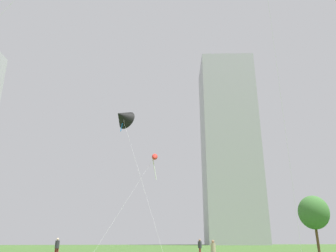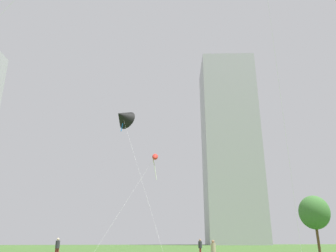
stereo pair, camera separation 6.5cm
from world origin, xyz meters
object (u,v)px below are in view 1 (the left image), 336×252
(person_standing_0, at_px, (57,246))
(person_standing_2, at_px, (213,250))
(kite_flying_4, at_px, (155,157))
(park_tree_0, at_px, (314,212))
(person_standing_1, at_px, (200,246))
(kite_flying_1, at_px, (122,117))
(distant_highrise_1, at_px, (229,148))

(person_standing_0, height_order, person_standing_2, person_standing_0)
(person_standing_0, relative_size, kite_flying_4, 0.15)
(kite_flying_4, distance_m, park_tree_0, 21.50)
(kite_flying_4, xyz_separation_m, park_tree_0, (20.54, -0.45, -6.34))
(kite_flying_4, relative_size, park_tree_0, 1.74)
(person_standing_1, distance_m, kite_flying_4, 11.66)
(person_standing_2, height_order, kite_flying_1, kite_flying_1)
(person_standing_1, xyz_separation_m, person_standing_2, (-2.28, -10.82, -0.07))
(person_standing_2, bearing_deg, park_tree_0, -66.84)
(person_standing_1, xyz_separation_m, park_tree_0, (16.04, 2.60, 3.98))
(kite_flying_1, relative_size, distant_highrise_1, 0.21)
(person_standing_2, height_order, distant_highrise_1, distant_highrise_1)
(person_standing_0, xyz_separation_m, kite_flying_1, (5.94, 3.34, 15.32))
(person_standing_2, distance_m, kite_flying_4, 17.47)
(kite_flying_1, height_order, park_tree_0, kite_flying_1)
(distant_highrise_1, bearing_deg, kite_flying_4, -104.20)
(person_standing_0, distance_m, kite_flying_4, 14.71)
(kite_flying_4, bearing_deg, person_standing_2, -80.94)
(person_standing_0, bearing_deg, person_standing_1, 168.48)
(person_standing_0, relative_size, park_tree_0, 0.26)
(distant_highrise_1, bearing_deg, person_standing_1, -101.45)
(person_standing_0, distance_m, person_standing_1, 14.59)
(kite_flying_4, xyz_separation_m, distant_highrise_1, (51.41, 99.17, 31.13))
(kite_flying_1, xyz_separation_m, park_tree_0, (24.69, -0.77, -11.39))
(person_standing_1, bearing_deg, kite_flying_4, 82.01)
(person_standing_1, height_order, distant_highrise_1, distant_highrise_1)
(kite_flying_1, distance_m, kite_flying_4, 6.55)
(person_standing_2, bearing_deg, person_standing_1, -24.98)
(person_standing_0, relative_size, kite_flying_1, 0.10)
(person_standing_1, bearing_deg, kite_flying_1, 94.87)
(person_standing_1, height_order, park_tree_0, park_tree_0)
(person_standing_2, distance_m, kite_flying_1, 21.92)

